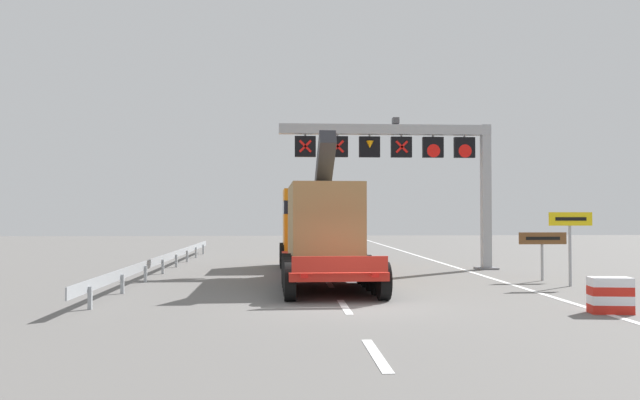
{
  "coord_description": "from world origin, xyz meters",
  "views": [
    {
      "loc": [
        -1.81,
        -16.82,
        2.46
      ],
      "look_at": [
        -0.36,
        7.95,
        3.05
      ],
      "focal_mm": 34.77,
      "sensor_mm": 36.0,
      "label": 1
    }
  ],
  "objects_px": {
    "overhead_lane_gantry": "(411,153)",
    "crash_barrier_striped": "(610,295)",
    "tourist_info_sign_brown": "(542,243)",
    "heavy_haul_truck_red": "(317,226)",
    "exit_sign_yellow": "(570,230)"
  },
  "relations": [
    {
      "from": "tourist_info_sign_brown",
      "to": "crash_barrier_striped",
      "type": "bearing_deg",
      "value": -101.26
    },
    {
      "from": "tourist_info_sign_brown",
      "to": "overhead_lane_gantry",
      "type": "bearing_deg",
      "value": 128.09
    },
    {
      "from": "heavy_haul_truck_red",
      "to": "tourist_info_sign_brown",
      "type": "bearing_deg",
      "value": -17.09
    },
    {
      "from": "heavy_haul_truck_red",
      "to": "tourist_info_sign_brown",
      "type": "height_order",
      "value": "heavy_haul_truck_red"
    },
    {
      "from": "exit_sign_yellow",
      "to": "tourist_info_sign_brown",
      "type": "distance_m",
      "value": 1.89
    },
    {
      "from": "heavy_haul_truck_red",
      "to": "tourist_info_sign_brown",
      "type": "xyz_separation_m",
      "value": [
        8.28,
        -2.54,
        -0.59
      ]
    },
    {
      "from": "exit_sign_yellow",
      "to": "crash_barrier_striped",
      "type": "height_order",
      "value": "exit_sign_yellow"
    },
    {
      "from": "heavy_haul_truck_red",
      "to": "tourist_info_sign_brown",
      "type": "distance_m",
      "value": 8.68
    },
    {
      "from": "exit_sign_yellow",
      "to": "crash_barrier_striped",
      "type": "bearing_deg",
      "value": -106.64
    },
    {
      "from": "overhead_lane_gantry",
      "to": "exit_sign_yellow",
      "type": "bearing_deg",
      "value": -58.76
    },
    {
      "from": "overhead_lane_gantry",
      "to": "heavy_haul_truck_red",
      "type": "xyz_separation_m",
      "value": [
        -4.38,
        -2.42,
        -3.24
      ]
    },
    {
      "from": "heavy_haul_truck_red",
      "to": "crash_barrier_striped",
      "type": "distance_m",
      "value": 12.25
    },
    {
      "from": "overhead_lane_gantry",
      "to": "crash_barrier_striped",
      "type": "height_order",
      "value": "overhead_lane_gantry"
    },
    {
      "from": "overhead_lane_gantry",
      "to": "exit_sign_yellow",
      "type": "height_order",
      "value": "overhead_lane_gantry"
    },
    {
      "from": "tourist_info_sign_brown",
      "to": "crash_barrier_striped",
      "type": "xyz_separation_m",
      "value": [
        -1.5,
        -7.55,
        -0.95
      ]
    }
  ]
}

